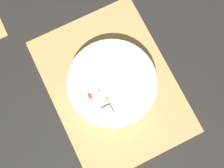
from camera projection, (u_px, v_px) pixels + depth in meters
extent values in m
plane|color=black|center=(112.00, 86.00, 0.95)|extent=(6.00, 6.00, 0.00)
cube|color=tan|center=(112.00, 86.00, 0.94)|extent=(0.49, 0.36, 0.01)
cube|color=brown|center=(89.00, 40.00, 0.97)|extent=(0.01, 0.36, 0.00)
cube|color=brown|center=(100.00, 62.00, 0.96)|extent=(0.01, 0.36, 0.00)
cube|color=brown|center=(112.00, 86.00, 0.94)|extent=(0.01, 0.36, 0.00)
cube|color=brown|center=(124.00, 109.00, 0.93)|extent=(0.01, 0.36, 0.00)
cube|color=brown|center=(137.00, 134.00, 0.91)|extent=(0.01, 0.36, 0.00)
cylinder|color=silver|center=(112.00, 84.00, 0.92)|extent=(0.26, 0.26, 0.05)
torus|color=silver|center=(112.00, 82.00, 0.90)|extent=(0.27, 0.27, 0.01)
cylinder|color=#F4EABC|center=(115.00, 107.00, 0.90)|extent=(0.03, 0.03, 0.01)
cylinder|color=#F4EABC|center=(103.00, 63.00, 0.93)|extent=(0.02, 0.02, 0.01)
cylinder|color=#F4EABC|center=(90.00, 105.00, 0.90)|extent=(0.03, 0.03, 0.01)
cylinder|color=#F4EABC|center=(145.00, 93.00, 0.90)|extent=(0.03, 0.03, 0.01)
cylinder|color=#F4EABC|center=(96.00, 61.00, 0.91)|extent=(0.03, 0.03, 0.01)
cylinder|color=#F4EABC|center=(119.00, 95.00, 0.92)|extent=(0.03, 0.03, 0.01)
cylinder|color=#F4EABC|center=(126.00, 112.00, 0.89)|extent=(0.03, 0.03, 0.01)
cylinder|color=#F4EABC|center=(106.00, 87.00, 0.91)|extent=(0.02, 0.02, 0.01)
cylinder|color=#F4EABC|center=(87.00, 85.00, 0.89)|extent=(0.03, 0.03, 0.01)
cylinder|color=#F4EABC|center=(140.00, 84.00, 0.93)|extent=(0.03, 0.03, 0.01)
cube|color=beige|center=(109.00, 53.00, 0.92)|extent=(0.02, 0.02, 0.02)
cube|color=beige|center=(118.00, 76.00, 0.92)|extent=(0.03, 0.03, 0.03)
cube|color=beige|center=(95.00, 73.00, 0.91)|extent=(0.03, 0.03, 0.03)
cube|color=beige|center=(107.00, 74.00, 0.91)|extent=(0.02, 0.02, 0.02)
cube|color=beige|center=(137.00, 107.00, 0.90)|extent=(0.03, 0.03, 0.03)
cube|color=beige|center=(144.00, 65.00, 0.91)|extent=(0.03, 0.03, 0.03)
cube|color=beige|center=(128.00, 72.00, 0.94)|extent=(0.02, 0.02, 0.02)
cube|color=beige|center=(107.00, 112.00, 0.88)|extent=(0.03, 0.03, 0.03)
cube|color=beige|center=(84.00, 64.00, 0.94)|extent=(0.03, 0.03, 0.03)
cube|color=beige|center=(123.00, 54.00, 0.94)|extent=(0.03, 0.03, 0.03)
cube|color=beige|center=(81.00, 77.00, 0.92)|extent=(0.03, 0.03, 0.03)
ellipsoid|color=red|center=(131.00, 90.00, 0.90)|extent=(0.03, 0.01, 0.01)
ellipsoid|color=orange|center=(135.00, 74.00, 0.91)|extent=(0.03, 0.01, 0.01)
ellipsoid|color=red|center=(102.00, 104.00, 0.91)|extent=(0.03, 0.02, 0.02)
ellipsoid|color=orange|center=(133.00, 66.00, 0.91)|extent=(0.02, 0.01, 0.01)
ellipsoid|color=red|center=(100.00, 91.00, 0.89)|extent=(0.03, 0.02, 0.02)
ellipsoid|color=orange|center=(107.00, 99.00, 0.89)|extent=(0.03, 0.02, 0.01)
ellipsoid|color=red|center=(90.00, 96.00, 0.89)|extent=(0.03, 0.02, 0.01)
ellipsoid|color=orange|center=(128.00, 104.00, 0.89)|extent=(0.02, 0.01, 0.01)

